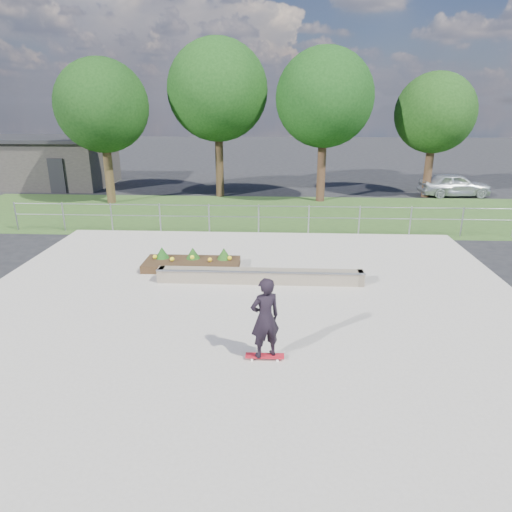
% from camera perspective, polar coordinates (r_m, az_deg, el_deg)
% --- Properties ---
extents(ground, '(120.00, 120.00, 0.00)m').
position_cam_1_polar(ground, '(11.48, -1.39, -7.62)').
color(ground, black).
rests_on(ground, ground).
extents(grass_verge, '(30.00, 8.00, 0.02)m').
position_cam_1_polar(grass_verge, '(21.86, 0.74, 5.35)').
color(grass_verge, '#29461C').
rests_on(grass_verge, ground).
extents(concrete_slab, '(15.00, 15.00, 0.06)m').
position_cam_1_polar(concrete_slab, '(11.47, -1.39, -7.48)').
color(concrete_slab, '#9D968C').
rests_on(concrete_slab, ground).
extents(fence, '(20.06, 0.06, 1.20)m').
position_cam_1_polar(fence, '(18.29, 0.33, 5.11)').
color(fence, gray).
rests_on(fence, ground).
extents(building, '(8.40, 5.40, 3.00)m').
position_cam_1_polar(building, '(32.08, -25.03, 10.68)').
color(building, '#2A2725').
rests_on(building, ground).
extents(tree_far_left, '(4.55, 4.55, 7.15)m').
position_cam_1_polar(tree_far_left, '(24.86, -18.70, 17.32)').
color(tree_far_left, '#382816').
rests_on(tree_far_left, ground).
extents(tree_mid_left, '(5.25, 5.25, 8.25)m').
position_cam_1_polar(tree_mid_left, '(25.46, -4.82, 19.90)').
color(tree_mid_left, black).
rests_on(tree_mid_left, ground).
extents(tree_mid_right, '(4.90, 4.90, 7.70)m').
position_cam_1_polar(tree_mid_right, '(24.34, 8.57, 18.93)').
color(tree_mid_right, '#351F15').
rests_on(tree_mid_right, ground).
extents(tree_far_right, '(4.20, 4.20, 6.60)m').
position_cam_1_polar(tree_far_right, '(27.03, 21.48, 16.27)').
color(tree_far_right, '#342014').
rests_on(tree_far_right, ground).
extents(grind_ledge, '(6.00, 0.44, 0.43)m').
position_cam_1_polar(grind_ledge, '(13.30, 0.49, -2.53)').
color(grind_ledge, '#695D4D').
rests_on(grind_ledge, concrete_slab).
extents(planter_bed, '(3.00, 1.20, 0.61)m').
position_cam_1_polar(planter_bed, '(14.64, -8.00, -0.78)').
color(planter_bed, black).
rests_on(planter_bed, concrete_slab).
extents(skateboarder, '(0.80, 0.64, 1.79)m').
position_cam_1_polar(skateboarder, '(9.20, 1.14, -7.79)').
color(skateboarder, silver).
rests_on(skateboarder, concrete_slab).
extents(parked_car, '(3.93, 1.81, 1.31)m').
position_cam_1_polar(parked_car, '(28.12, 23.56, 8.17)').
color(parked_car, '#A8ADB2').
rests_on(parked_car, ground).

